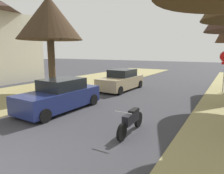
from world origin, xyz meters
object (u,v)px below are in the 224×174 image
at_px(parked_motorcycle, 131,120).
at_px(street_tree_left_mid_a, 49,19).
at_px(parked_sedan_navy, 60,96).
at_px(parked_sedan_tan, 121,80).

bearing_deg(parked_motorcycle, street_tree_left_mid_a, 155.34).
bearing_deg(parked_sedan_navy, street_tree_left_mid_a, 141.91).
bearing_deg(parked_sedan_navy, parked_motorcycle, -10.59).
bearing_deg(parked_sedan_tan, parked_motorcycle, -58.93).
distance_m(street_tree_left_mid_a, parked_sedan_tan, 6.76).
xyz_separation_m(parked_sedan_navy, parked_sedan_tan, (0.06, 6.37, 0.00)).
relative_size(street_tree_left_mid_a, parked_sedan_navy, 1.49).
relative_size(parked_sedan_navy, parked_motorcycle, 2.16).
height_order(street_tree_left_mid_a, parked_sedan_navy, street_tree_left_mid_a).
bearing_deg(parked_motorcycle, parked_sedan_navy, 169.41).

